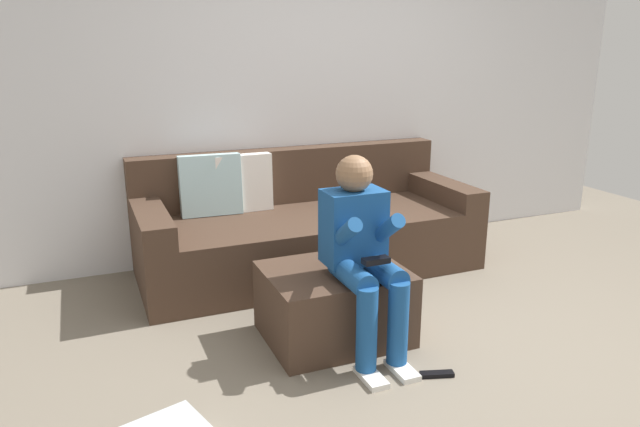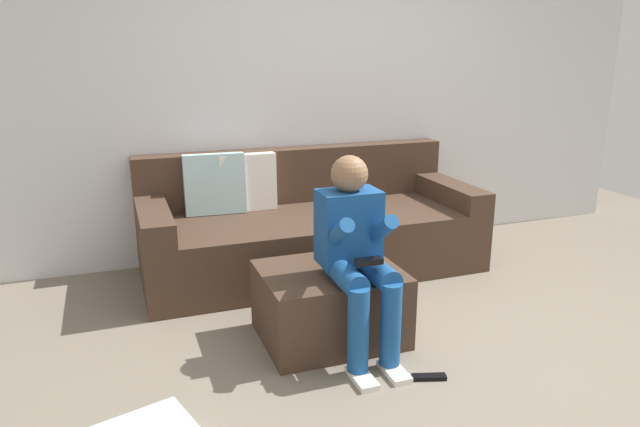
# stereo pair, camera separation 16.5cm
# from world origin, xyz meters

# --- Properties ---
(ground_plane) EXTENTS (7.58, 7.58, 0.00)m
(ground_plane) POSITION_xyz_m (0.00, 0.00, 0.00)
(ground_plane) COLOR slate
(wall_back) EXTENTS (5.83, 0.10, 2.55)m
(wall_back) POSITION_xyz_m (0.00, 2.06, 1.27)
(wall_back) COLOR silver
(wall_back) RESTS_ON ground_plane
(couch_sectional) EXTENTS (2.46, 0.98, 0.88)m
(couch_sectional) POSITION_xyz_m (-0.29, 1.58, 0.31)
(couch_sectional) COLOR #473326
(couch_sectional) RESTS_ON ground_plane
(ottoman) EXTENTS (0.77, 0.63, 0.41)m
(ottoman) POSITION_xyz_m (-0.53, 0.48, 0.21)
(ottoman) COLOR #473326
(ottoman) RESTS_ON ground_plane
(person_seated) EXTENTS (0.33, 0.63, 1.07)m
(person_seated) POSITION_xyz_m (-0.46, 0.30, 0.60)
(person_seated) COLOR #194C8C
(person_seated) RESTS_ON ground_plane
(remote_near_ottoman) EXTENTS (0.18, 0.10, 0.02)m
(remote_near_ottoman) POSITION_xyz_m (-0.22, -0.11, 0.01)
(remote_near_ottoman) COLOR black
(remote_near_ottoman) RESTS_ON ground_plane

